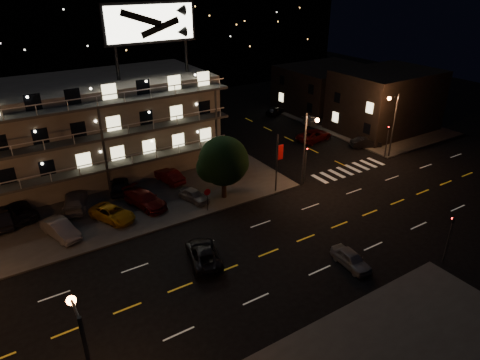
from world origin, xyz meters
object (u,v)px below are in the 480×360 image
lot_car_2 (112,213)px  lot_car_7 (75,201)px  side_car_0 (366,143)px  road_car_east (351,259)px  lot_car_4 (194,195)px  road_car_west (203,254)px  tree (223,162)px

lot_car_2 → lot_car_7: bearing=95.4°
side_car_0 → road_car_east: 26.33m
lot_car_4 → side_car_0: bearing=-11.6°
lot_car_7 → road_car_east: bearing=145.1°
side_car_0 → road_car_west: road_car_west is taller
tree → road_car_east: size_ratio=1.75×
tree → lot_car_2: bearing=170.8°
road_car_east → tree: bearing=104.8°
tree → road_car_east: (2.76, -14.94, -3.37)m
lot_car_4 → road_car_east: 16.84m
lot_car_2 → road_car_east: bearing=-75.7°
road_car_west → tree: bearing=-113.6°
lot_car_7 → road_car_east: lot_car_7 is taller
lot_car_2 → lot_car_4: 8.02m
lot_car_4 → road_car_east: (5.66, -15.86, -0.13)m
side_car_0 → road_car_east: side_car_0 is taller
lot_car_2 → road_car_east: size_ratio=1.25×
lot_car_2 → lot_car_7: size_ratio=0.90×
road_car_east → lot_car_4: bearing=114.0°
tree → lot_car_2: (-10.88, 1.75, -3.20)m
tree → lot_car_4: 4.45m
tree → side_car_0: 23.20m
side_car_0 → tree: bearing=119.1°
tree → lot_car_2: tree is taller
tree → lot_car_7: tree is taller
tree → road_car_east: tree is taller
lot_car_2 → road_car_west: size_ratio=0.93×
road_car_east → road_car_west: size_ratio=0.74×
lot_car_7 → road_car_west: lot_car_7 is taller
tree → lot_car_2: 11.48m
side_car_0 → lot_car_4: bearing=116.5°
lot_car_2 → side_car_0: (33.75, 0.30, -0.14)m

